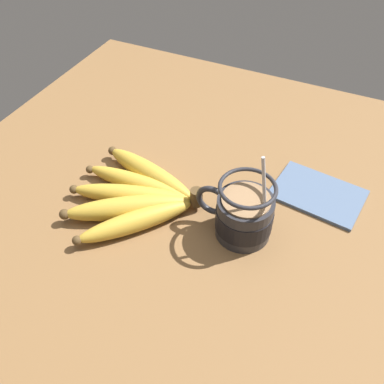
{
  "coord_description": "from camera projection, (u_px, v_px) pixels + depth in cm",
  "views": [
    {
      "loc": [
        -18.69,
        42.31,
        54.35
      ],
      "look_at": [
        1.01,
        0.06,
        7.9
      ],
      "focal_mm": 40.0,
      "sensor_mm": 36.0,
      "label": 1
    }
  ],
  "objects": [
    {
      "name": "banana_bunch",
      "position": [
        137.0,
        196.0,
        0.69
      ],
      "size": [
        21.59,
        22.39,
        4.1
      ],
      "color": "#4C381E",
      "rests_on": "table"
    },
    {
      "name": "napkin",
      "position": [
        318.0,
        194.0,
        0.71
      ],
      "size": [
        15.54,
        11.84,
        0.6
      ],
      "color": "slate",
      "rests_on": "table"
    },
    {
      "name": "coffee_mug",
      "position": [
        243.0,
        215.0,
        0.63
      ],
      "size": [
        12.12,
        8.56,
        15.62
      ],
      "color": "#28282D",
      "rests_on": "table"
    },
    {
      "name": "table",
      "position": [
        198.0,
        220.0,
        0.7
      ],
      "size": [
        92.73,
        92.73,
        3.61
      ],
      "color": "brown",
      "rests_on": "ground"
    }
  ]
}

